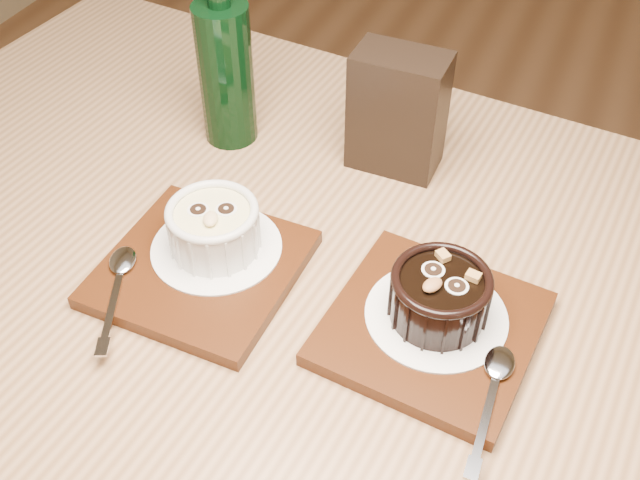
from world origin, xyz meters
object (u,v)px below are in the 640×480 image
at_px(ramekin_dark, 440,294).
at_px(tray_right, 431,328).
at_px(ramekin_white, 214,226).
at_px(tray_left, 201,269).
at_px(condiment_stand, 398,112).
at_px(green_bottle, 226,69).
at_px(table, 308,346).

bearing_deg(ramekin_dark, tray_right, -71.72).
bearing_deg(ramekin_dark, ramekin_white, -155.84).
xyz_separation_m(tray_left, ramekin_white, (0.00, 0.02, 0.04)).
xyz_separation_m(tray_left, condiment_stand, (0.12, 0.24, 0.06)).
height_order(tray_right, condiment_stand, condiment_stand).
distance_m(ramekin_dark, green_bottle, 0.37).
xyz_separation_m(tray_left, tray_right, (0.23, 0.02, 0.00)).
distance_m(table, ramekin_dark, 0.19).
xyz_separation_m(ramekin_dark, condiment_stand, (-0.11, 0.22, 0.03)).
bearing_deg(condiment_stand, tray_right, -63.43).
distance_m(tray_left, green_bottle, 0.25).
xyz_separation_m(table, ramekin_dark, (0.13, 0.00, 0.14)).
bearing_deg(ramekin_dark, green_bottle, 172.48).
bearing_deg(tray_right, green_bottle, 147.03).
bearing_deg(ramekin_dark, tray_left, -149.71).
bearing_deg(table, tray_right, -3.45).
xyz_separation_m(tray_right, condiment_stand, (-0.11, 0.23, 0.06)).
relative_size(ramekin_white, green_bottle, 0.38).
height_order(condiment_stand, green_bottle, green_bottle).
xyz_separation_m(tray_left, green_bottle, (-0.08, 0.22, 0.08)).
bearing_deg(condiment_stand, ramekin_dark, -62.26).
bearing_deg(tray_left, ramekin_dark, 6.15).
xyz_separation_m(ramekin_dark, green_bottle, (-0.31, 0.19, 0.05)).
xyz_separation_m(tray_right, ramekin_dark, (0.00, 0.01, 0.04)).
distance_m(tray_left, ramekin_dark, 0.24).
bearing_deg(ramekin_white, table, -25.63).
bearing_deg(tray_left, table, 12.70).
bearing_deg(condiment_stand, tray_left, -115.78).
distance_m(tray_right, ramekin_dark, 0.04).
relative_size(table, condiment_stand, 9.11).
bearing_deg(green_bottle, ramekin_white, -66.15).
distance_m(ramekin_white, green_bottle, 0.21).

